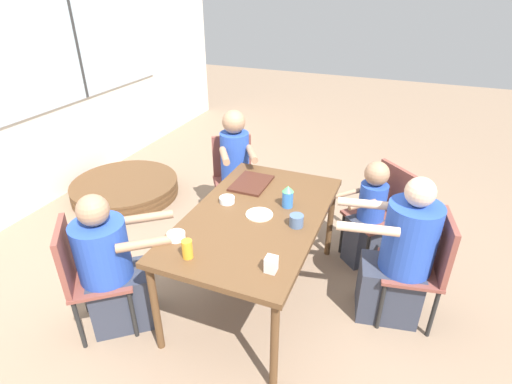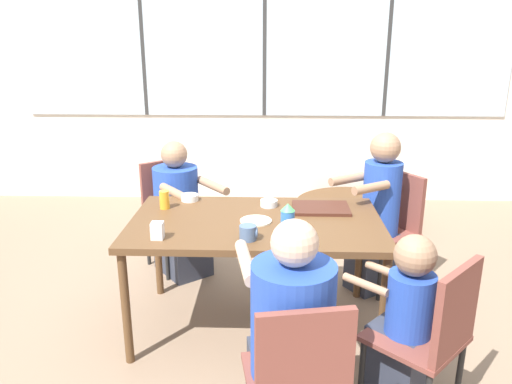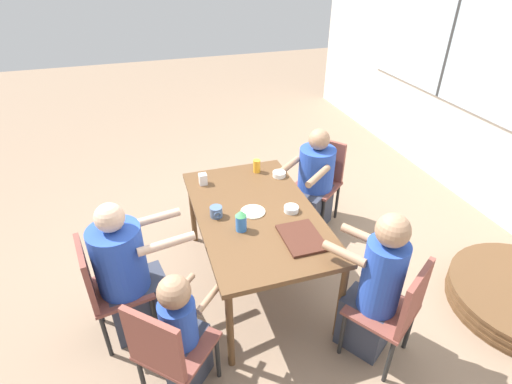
{
  "view_description": "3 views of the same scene",
  "coord_description": "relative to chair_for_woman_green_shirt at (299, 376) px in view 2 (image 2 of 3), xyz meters",
  "views": [
    {
      "loc": [
        -2.22,
        -0.9,
        2.22
      ],
      "look_at": [
        0.0,
        0.0,
        0.91
      ],
      "focal_mm": 28.0,
      "sensor_mm": 36.0,
      "label": 1
    },
    {
      "loc": [
        0.1,
        -2.85,
        1.81
      ],
      "look_at": [
        0.0,
        0.0,
        0.91
      ],
      "focal_mm": 35.0,
      "sensor_mm": 36.0,
      "label": 2
    },
    {
      "loc": [
        2.42,
        -0.76,
        2.5
      ],
      "look_at": [
        0.0,
        0.0,
        0.91
      ],
      "focal_mm": 28.0,
      "sensor_mm": 36.0,
      "label": 3
    }
  ],
  "objects": [
    {
      "name": "wall_back_with_windows",
      "position": [
        -0.21,
        3.84,
        0.91
      ],
      "size": [
        8.4,
        0.08,
        2.8
      ],
      "color": "silver",
      "rests_on": "ground_plane"
    },
    {
      "name": "person_man_blue_shirt",
      "position": [
        -0.84,
        1.95,
        -0.05
      ],
      "size": [
        0.65,
        0.7,
        1.05
      ],
      "rotation": [
        0.0,
        0.0,
        -2.47
      ],
      "color": "#333847",
      "rests_on": "ground_plane"
    },
    {
      "name": "bowl_cereal",
      "position": [
        -0.14,
        1.42,
        0.25
      ],
      "size": [
        0.11,
        0.11,
        0.04
      ],
      "color": "silver",
      "rests_on": "dining_table"
    },
    {
      "name": "chair_for_toddler",
      "position": [
        0.64,
        0.35,
        0.0
      ],
      "size": [
        0.57,
        0.57,
        0.85
      ],
      "rotation": [
        0.0,
        0.0,
        0.81
      ],
      "color": "brown",
      "rests_on": "ground_plane"
    },
    {
      "name": "person_toddler",
      "position": [
        0.53,
        0.46,
        -0.06
      ],
      "size": [
        0.44,
        0.44,
        0.94
      ],
      "rotation": [
        0.0,
        0.0,
        0.81
      ],
      "color": "#333847",
      "rests_on": "ground_plane"
    },
    {
      "name": "sippy_cup",
      "position": [
        -0.02,
        0.99,
        0.31
      ],
      "size": [
        0.08,
        0.08,
        0.17
      ],
      "color": "blue",
      "rests_on": "dining_table"
    },
    {
      "name": "person_man_teal_shirt",
      "position": [
        0.64,
        1.71,
        0.04
      ],
      "size": [
        0.55,
        0.49,
        1.17
      ],
      "rotation": [
        0.0,
        0.0,
        -4.14
      ],
      "color": "#333847",
      "rests_on": "ground_plane"
    },
    {
      "name": "ground_plane",
      "position": [
        -0.21,
        1.16,
        -0.51
      ],
      "size": [
        16.0,
        16.0,
        0.0
      ],
      "primitive_type": "plane",
      "color": "#8C725B"
    },
    {
      "name": "chair_for_man_teal_shirt",
      "position": [
        0.78,
        1.8,
        0.0
      ],
      "size": [
        0.55,
        0.55,
        0.85
      ],
      "rotation": [
        0.0,
        0.0,
        -4.14
      ],
      "color": "brown",
      "rests_on": "ground_plane"
    },
    {
      "name": "chair_for_woman_green_shirt",
      "position": [
        0.0,
        0.0,
        0.0
      ],
      "size": [
        0.47,
        0.47,
        0.85
      ],
      "rotation": [
        0.0,
        0.0,
        0.18
      ],
      "color": "brown",
      "rests_on": "ground_plane"
    },
    {
      "name": "folded_table_stack",
      "position": [
        0.71,
        3.13,
        -0.42
      ],
      "size": [
        1.17,
        1.17,
        0.18
      ],
      "color": "brown",
      "rests_on": "ground_plane"
    },
    {
      "name": "juice_glass",
      "position": [
        -0.81,
        1.36,
        0.28
      ],
      "size": [
        0.06,
        0.06,
        0.12
      ],
      "color": "gold",
      "rests_on": "dining_table"
    },
    {
      "name": "food_tray_dark",
      "position": [
        0.2,
        1.37,
        0.24
      ],
      "size": [
        0.36,
        0.27,
        0.02
      ],
      "color": "#472319",
      "rests_on": "dining_table"
    },
    {
      "name": "person_woman_green_shirt",
      "position": [
        -0.03,
        0.17,
        -0.01
      ],
      "size": [
        0.45,
        0.69,
        1.13
      ],
      "rotation": [
        0.0,
        0.0,
        0.18
      ],
      "color": "#333847",
      "rests_on": "ground_plane"
    },
    {
      "name": "bowl_white_shallow",
      "position": [
        -0.68,
        1.52,
        0.25
      ],
      "size": [
        0.12,
        0.12,
        0.04
      ],
      "color": "white",
      "rests_on": "dining_table"
    },
    {
      "name": "coffee_mug",
      "position": [
        -0.24,
        0.85,
        0.27
      ],
      "size": [
        0.1,
        0.1,
        0.08
      ],
      "color": "slate",
      "rests_on": "dining_table"
    },
    {
      "name": "dining_table",
      "position": [
        -0.21,
        1.16,
        0.17
      ],
      "size": [
        1.53,
        0.91,
        0.73
      ],
      "color": "brown",
      "rests_on": "ground_plane"
    },
    {
      "name": "plate_tortillas",
      "position": [
        -0.21,
        1.13,
        0.23
      ],
      "size": [
        0.19,
        0.19,
        0.01
      ],
      "color": "beige",
      "rests_on": "dining_table"
    },
    {
      "name": "milk_carton_small",
      "position": [
        -0.75,
        0.85,
        0.27
      ],
      "size": [
        0.07,
        0.07,
        0.1
      ],
      "color": "silver",
      "rests_on": "dining_table"
    },
    {
      "name": "chair_for_man_blue_shirt",
      "position": [
        -0.94,
        2.08,
        0.0
      ],
      "size": [
        0.56,
        0.56,
        0.85
      ],
      "rotation": [
        0.0,
        0.0,
        -2.47
      ],
      "color": "brown",
      "rests_on": "ground_plane"
    }
  ]
}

